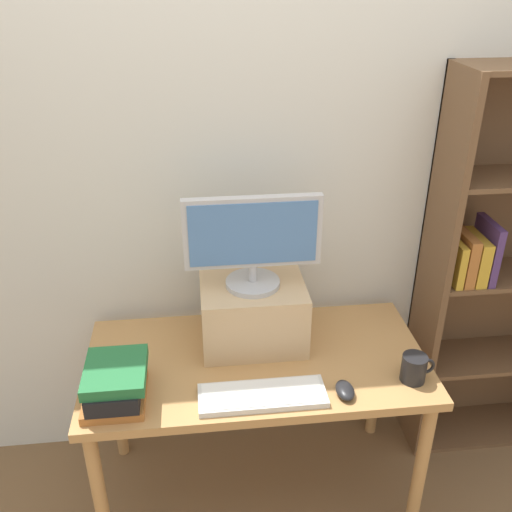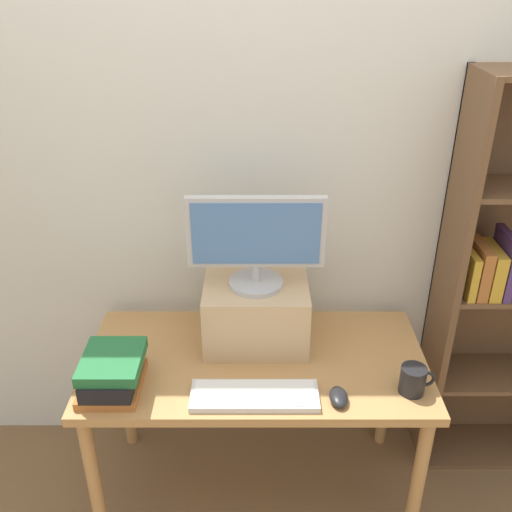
{
  "view_description": "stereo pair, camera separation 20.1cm",
  "coord_description": "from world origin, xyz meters",
  "px_view_note": "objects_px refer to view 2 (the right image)",
  "views": [
    {
      "loc": [
        -0.2,
        -1.72,
        2.05
      ],
      "look_at": [
        0.0,
        0.05,
        1.12
      ],
      "focal_mm": 40.0,
      "sensor_mm": 36.0,
      "label": 1
    },
    {
      "loc": [
        -0.0,
        -1.74,
        2.05
      ],
      "look_at": [
        0.0,
        0.05,
        1.12
      ],
      "focal_mm": 40.0,
      "sensor_mm": 36.0,
      "label": 2
    }
  ],
  "objects_px": {
    "book_stack": "(111,372)",
    "coffee_mug": "(412,380)",
    "computer_monitor": "(256,240)",
    "keyboard": "(254,396)",
    "desk": "(255,375)",
    "riser_box": "(256,313)",
    "computer_mouse": "(338,397)"
  },
  "relations": [
    {
      "from": "computer_monitor",
      "to": "computer_mouse",
      "type": "height_order",
      "value": "computer_monitor"
    },
    {
      "from": "computer_monitor",
      "to": "book_stack",
      "type": "distance_m",
      "value": 0.69
    },
    {
      "from": "riser_box",
      "to": "computer_mouse",
      "type": "distance_m",
      "value": 0.46
    },
    {
      "from": "computer_mouse",
      "to": "keyboard",
      "type": "bearing_deg",
      "value": 177.3
    },
    {
      "from": "computer_monitor",
      "to": "keyboard",
      "type": "relative_size",
      "value": 1.14
    },
    {
      "from": "book_stack",
      "to": "coffee_mug",
      "type": "bearing_deg",
      "value": -1.3
    },
    {
      "from": "computer_monitor",
      "to": "book_stack",
      "type": "relative_size",
      "value": 1.89
    },
    {
      "from": "desk",
      "to": "computer_monitor",
      "type": "bearing_deg",
      "value": 88.05
    },
    {
      "from": "riser_box",
      "to": "coffee_mug",
      "type": "distance_m",
      "value": 0.63
    },
    {
      "from": "computer_mouse",
      "to": "book_stack",
      "type": "distance_m",
      "value": 0.79
    },
    {
      "from": "desk",
      "to": "computer_monitor",
      "type": "distance_m",
      "value": 0.54
    },
    {
      "from": "book_stack",
      "to": "coffee_mug",
      "type": "xyz_separation_m",
      "value": [
        1.05,
        -0.02,
        -0.02
      ]
    },
    {
      "from": "book_stack",
      "to": "riser_box",
      "type": "bearing_deg",
      "value": 29.13
    },
    {
      "from": "desk",
      "to": "book_stack",
      "type": "height_order",
      "value": "book_stack"
    },
    {
      "from": "riser_box",
      "to": "keyboard",
      "type": "distance_m",
      "value": 0.36
    },
    {
      "from": "riser_box",
      "to": "keyboard",
      "type": "xyz_separation_m",
      "value": [
        -0.01,
        -0.34,
        -0.11
      ]
    },
    {
      "from": "computer_monitor",
      "to": "coffee_mug",
      "type": "height_order",
      "value": "computer_monitor"
    },
    {
      "from": "coffee_mug",
      "to": "riser_box",
      "type": "bearing_deg",
      "value": 150.55
    },
    {
      "from": "keyboard",
      "to": "computer_mouse",
      "type": "xyz_separation_m",
      "value": [
        0.29,
        -0.01,
        0.01
      ]
    },
    {
      "from": "keyboard",
      "to": "book_stack",
      "type": "relative_size",
      "value": 1.67
    },
    {
      "from": "desk",
      "to": "computer_mouse",
      "type": "relative_size",
      "value": 12.38
    },
    {
      "from": "book_stack",
      "to": "keyboard",
      "type": "bearing_deg",
      "value": -6.74
    },
    {
      "from": "computer_mouse",
      "to": "computer_monitor",
      "type": "bearing_deg",
      "value": 128.25
    },
    {
      "from": "riser_box",
      "to": "computer_monitor",
      "type": "height_order",
      "value": "computer_monitor"
    },
    {
      "from": "computer_mouse",
      "to": "book_stack",
      "type": "relative_size",
      "value": 0.39
    },
    {
      "from": "computer_monitor",
      "to": "desk",
      "type": "bearing_deg",
      "value": -91.95
    },
    {
      "from": "keyboard",
      "to": "coffee_mug",
      "type": "relative_size",
      "value": 3.6
    },
    {
      "from": "computer_mouse",
      "to": "coffee_mug",
      "type": "bearing_deg",
      "value": 10.45
    },
    {
      "from": "keyboard",
      "to": "computer_mouse",
      "type": "relative_size",
      "value": 4.25
    },
    {
      "from": "desk",
      "to": "coffee_mug",
      "type": "bearing_deg",
      "value": -18.8
    },
    {
      "from": "riser_box",
      "to": "computer_mouse",
      "type": "height_order",
      "value": "riser_box"
    },
    {
      "from": "computer_monitor",
      "to": "keyboard",
      "type": "xyz_separation_m",
      "value": [
        -0.01,
        -0.34,
        -0.43
      ]
    }
  ]
}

